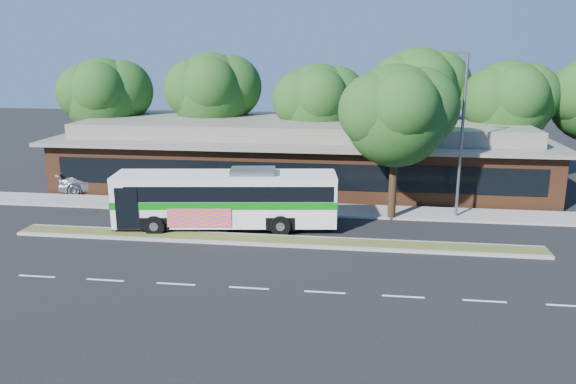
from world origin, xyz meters
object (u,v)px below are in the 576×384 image
(sidewalk_tree, at_px, (404,113))
(sedan, at_px, (99,181))
(lamp_post, at_px, (461,131))
(transit_bus, at_px, (227,195))

(sidewalk_tree, bearing_deg, sedan, 169.38)
(sedan, xyz_separation_m, sidewalk_tree, (19.37, -3.63, 5.12))
(sidewalk_tree, bearing_deg, lamp_post, 10.16)
(transit_bus, xyz_separation_m, sidewalk_tree, (9.04, 3.03, 4.07))
(transit_bus, bearing_deg, sedan, 139.53)
(sedan, bearing_deg, lamp_post, -114.24)
(lamp_post, bearing_deg, sedan, 172.26)
(transit_bus, distance_m, sedan, 12.34)
(sidewalk_tree, bearing_deg, transit_bus, -161.50)
(lamp_post, relative_size, sidewalk_tree, 1.07)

